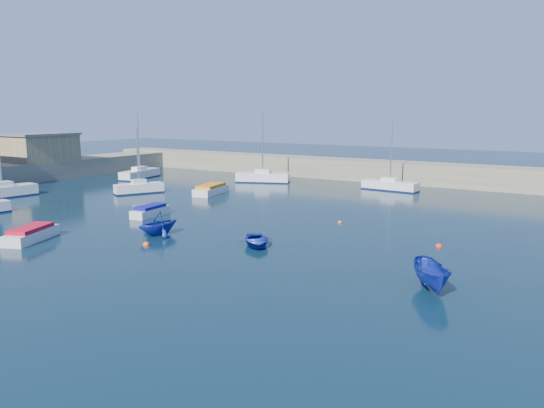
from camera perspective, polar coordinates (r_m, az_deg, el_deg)
The scene contains 17 objects.
ground at distance 29.90m, azimuth -14.78°, elevation -7.81°, with size 220.00×220.00×0.00m, color black.
back_wall at distance 69.07m, azimuth 14.03°, elevation 3.31°, with size 96.00×4.50×2.60m, color gray.
brick_shed_a at distance 76.58m, azimuth -23.64°, elevation 5.51°, with size 6.00×8.00×3.40m, color #9B835A.
sailboat_2 at distance 62.30m, azimuth -27.03°, elevation 1.23°, with size 2.75×7.06×9.09m.
sailboat_3 at distance 60.13m, azimuth -14.11°, elevation 1.70°, with size 3.65×5.37×7.14m.
sailboat_4 at distance 73.64m, azimuth -14.03°, elevation 3.19°, with size 3.03×6.97×8.89m.
sailboat_5 at distance 67.44m, azimuth -1.00°, elevation 2.92°, with size 6.92×4.22×8.92m.
sailboat_6 at distance 62.13m, azimuth 12.57°, elevation 1.99°, with size 6.53×2.38×8.40m.
motorboat_0 at distance 40.78m, azimuth -24.50°, elevation -2.95°, with size 3.13×4.79×1.01m.
motorboat_1 at distance 46.91m, azimuth -12.96°, elevation -0.74°, with size 1.78×4.01×0.95m.
motorboat_2 at distance 58.25m, azimuth -6.57°, elevation 1.57°, with size 2.87×5.55×1.09m.
dinghy_center at distance 35.77m, azimuth -1.71°, elevation -3.96°, with size 2.44×3.41×0.71m, color #162998.
dinghy_left at distance 39.60m, azimuth -12.18°, elevation -2.05°, with size 2.84×3.29×1.73m, color #162998.
dinghy_right at distance 28.23m, azimuth 16.82°, elevation -7.44°, with size 1.41×3.74×1.45m, color #162998.
buoy_0 at distance 36.99m, azimuth -13.38°, elevation -4.32°, with size 0.47×0.47×0.47m, color #EC4C0C.
buoy_1 at distance 37.26m, azimuth 17.50°, elevation -4.42°, with size 0.47×0.47×0.47m, color red.
buoy_3 at distance 43.38m, azimuth 7.32°, elevation -2.03°, with size 0.38×0.38×0.38m, color #EC4C0C.
Camera 1 is at (20.93, -19.37, 8.97)m, focal length 35.00 mm.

